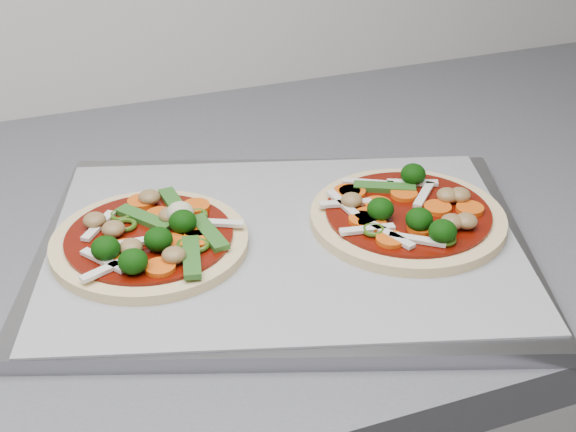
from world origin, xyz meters
name	(u,v)px	position (x,y,z in m)	size (l,w,h in m)	color
baking_tray	(284,246)	(0.65, 1.22, 0.91)	(0.42, 0.31, 0.01)	gray
parchment	(284,238)	(0.65, 1.22, 0.91)	(0.41, 0.29, 0.00)	gray
pizza_left	(151,238)	(0.54, 1.24, 0.93)	(0.21, 0.21, 0.03)	#E7C187
pizza_right	(408,215)	(0.76, 1.20, 0.93)	(0.25, 0.25, 0.03)	#E7C187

